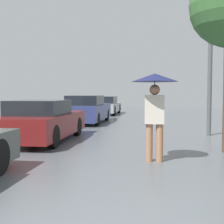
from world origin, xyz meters
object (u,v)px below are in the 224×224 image
at_px(parked_car_third, 86,110).
at_px(street_lamp, 210,61).
at_px(pedestrian, 155,94).
at_px(parked_car_farthest, 106,106).
at_px(parked_car_second, 41,121).

relative_size(parked_car_third, street_lamp, 1.10).
relative_size(pedestrian, street_lamp, 0.44).
xyz_separation_m(pedestrian, parked_car_farthest, (-3.30, 14.41, -0.83)).
distance_m(parked_car_third, street_lamp, 6.76).
xyz_separation_m(parked_car_third, parked_car_farthest, (-0.00, 6.09, -0.04)).
bearing_deg(parked_car_third, street_lamp, -38.27).
bearing_deg(pedestrian, parked_car_farthest, 102.90).
relative_size(parked_car_second, street_lamp, 0.98).
bearing_deg(parked_car_farthest, parked_car_second, -90.25).
relative_size(pedestrian, parked_car_third, 0.40).
bearing_deg(pedestrian, street_lamp, 67.16).
distance_m(parked_car_second, street_lamp, 5.80).
bearing_deg(parked_car_third, parked_car_farthest, 90.04).
distance_m(parked_car_second, parked_car_third, 5.87).
bearing_deg(parked_car_second, parked_car_third, 89.45).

